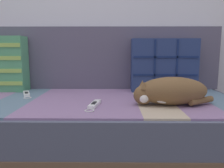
{
  "coord_description": "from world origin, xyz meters",
  "views": [
    {
      "loc": [
        0.28,
        -1.24,
        0.66
      ],
      "look_at": [
        0.27,
        0.02,
        0.46
      ],
      "focal_mm": 35.0,
      "sensor_mm": 36.0,
      "label": 1
    }
  ],
  "objects_px": {
    "throw_pillow_quilted": "(164,65)",
    "game_remote_near": "(94,105)",
    "couch": "(70,126)",
    "game_remote_far": "(27,94)",
    "sleeping_cat": "(169,92)"
  },
  "relations": [
    {
      "from": "throw_pillow_quilted",
      "to": "game_remote_near",
      "type": "relative_size",
      "value": 2.23
    },
    {
      "from": "couch",
      "to": "game_remote_far",
      "type": "height_order",
      "value": "game_remote_far"
    },
    {
      "from": "couch",
      "to": "throw_pillow_quilted",
      "type": "bearing_deg",
      "value": 20.64
    },
    {
      "from": "couch",
      "to": "throw_pillow_quilted",
      "type": "relative_size",
      "value": 4.7
    },
    {
      "from": "sleeping_cat",
      "to": "game_remote_near",
      "type": "xyz_separation_m",
      "value": [
        -0.41,
        -0.04,
        -0.06
      ]
    },
    {
      "from": "couch",
      "to": "throw_pillow_quilted",
      "type": "distance_m",
      "value": 0.78
    },
    {
      "from": "sleeping_cat",
      "to": "throw_pillow_quilted",
      "type": "bearing_deg",
      "value": 82.18
    },
    {
      "from": "couch",
      "to": "game_remote_near",
      "type": "distance_m",
      "value": 0.33
    },
    {
      "from": "game_remote_near",
      "to": "game_remote_far",
      "type": "distance_m",
      "value": 0.55
    },
    {
      "from": "throw_pillow_quilted",
      "to": "sleeping_cat",
      "type": "xyz_separation_m",
      "value": [
        -0.06,
        -0.41,
        -0.11
      ]
    },
    {
      "from": "throw_pillow_quilted",
      "to": "sleeping_cat",
      "type": "distance_m",
      "value": 0.43
    },
    {
      "from": "couch",
      "to": "game_remote_far",
      "type": "relative_size",
      "value": 10.83
    },
    {
      "from": "couch",
      "to": "sleeping_cat",
      "type": "relative_size",
      "value": 4.9
    },
    {
      "from": "sleeping_cat",
      "to": "game_remote_near",
      "type": "distance_m",
      "value": 0.41
    },
    {
      "from": "throw_pillow_quilted",
      "to": "game_remote_near",
      "type": "xyz_separation_m",
      "value": [
        -0.46,
        -0.45,
        -0.18
      ]
    }
  ]
}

